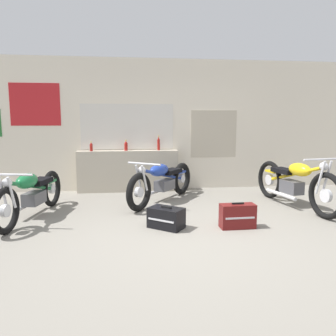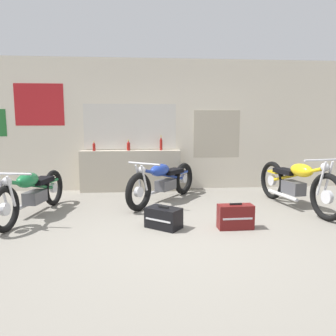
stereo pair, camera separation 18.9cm
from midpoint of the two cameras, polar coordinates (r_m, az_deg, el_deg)
ground_plane at (r=4.32m, az=2.20°, el=-11.89°), size 24.00×24.00×0.00m
wall_back at (r=7.15m, az=-1.88°, el=7.46°), size 10.00×0.07×2.80m
sill_counter at (r=7.02m, az=-7.71°, el=-0.51°), size 2.11×0.28×0.87m
bottle_leftmost at (r=6.98m, az=-13.99°, el=3.59°), size 0.06×0.06×0.20m
bottle_left_center at (r=6.95m, az=-8.11°, el=3.82°), size 0.07×0.07×0.22m
bottle_center at (r=6.99m, az=-2.43°, el=4.24°), size 0.06×0.06×0.31m
motorcycle_yellow at (r=6.03m, az=20.30°, el=-2.36°), size 0.69×2.17×0.92m
motorcycle_green at (r=5.47m, az=-23.61°, el=-4.02°), size 0.66×2.05×0.79m
motorcycle_blue at (r=6.04m, az=-1.85°, el=-2.25°), size 1.38×1.79×0.79m
hard_case_darkred at (r=4.69m, az=10.88°, el=-8.22°), size 0.49×0.22×0.36m
hard_case_black at (r=4.62m, az=-1.50°, el=-8.67°), size 0.55×0.51×0.31m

